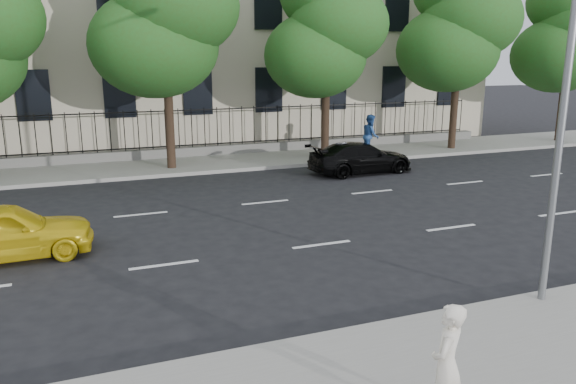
% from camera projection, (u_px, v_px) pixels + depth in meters
% --- Properties ---
extents(ground, '(120.00, 120.00, 0.00)m').
position_uv_depth(ground, '(369.00, 280.00, 12.13)').
color(ground, black).
rests_on(ground, ground).
extents(near_sidewalk, '(60.00, 4.00, 0.15)m').
position_uv_depth(near_sidewalk, '(499.00, 373.00, 8.48)').
color(near_sidewalk, gray).
rests_on(near_sidewalk, ground).
extents(far_sidewalk, '(60.00, 4.00, 0.15)m').
position_uv_depth(far_sidewalk, '(214.00, 163.00, 24.79)').
color(far_sidewalk, gray).
rests_on(far_sidewalk, ground).
extents(lane_markings, '(49.60, 4.62, 0.01)m').
position_uv_depth(lane_markings, '(290.00, 221.00, 16.43)').
color(lane_markings, silver).
rests_on(lane_markings, ground).
extents(iron_fence, '(30.00, 0.50, 2.20)m').
position_uv_depth(iron_fence, '(205.00, 144.00, 26.20)').
color(iron_fence, slate).
rests_on(iron_fence, far_sidewalk).
extents(street_light, '(0.25, 3.32, 8.05)m').
position_uv_depth(street_light, '(548.00, 32.00, 10.16)').
color(street_light, slate).
rests_on(street_light, near_sidewalk).
extents(tree_c, '(5.89, 5.50, 9.80)m').
position_uv_depth(tree_c, '(164.00, 10.00, 22.01)').
color(tree_c, '#382619').
rests_on(tree_c, far_sidewalk).
extents(tree_d, '(5.34, 4.94, 8.84)m').
position_uv_depth(tree_d, '(326.00, 28.00, 24.58)').
color(tree_d, '#382619').
rests_on(tree_d, far_sidewalk).
extents(tree_e, '(5.71, 5.31, 9.46)m').
position_uv_depth(tree_e, '(459.00, 23.00, 26.93)').
color(tree_e, '#382619').
rests_on(tree_e, far_sidewalk).
extents(tree_f, '(5.52, 5.12, 9.01)m').
position_uv_depth(tree_f, '(568.00, 32.00, 29.45)').
color(tree_f, '#382619').
rests_on(tree_f, far_sidewalk).
extents(yellow_taxi, '(4.07, 1.76, 1.37)m').
position_uv_depth(yellow_taxi, '(3.00, 232.00, 13.21)').
color(yellow_taxi, yellow).
rests_on(yellow_taxi, ground).
extents(black_sedan, '(4.46, 1.98, 1.27)m').
position_uv_depth(black_sedan, '(361.00, 158.00, 22.86)').
color(black_sedan, black).
rests_on(black_sedan, ground).
extents(woman_near, '(0.71, 0.68, 1.63)m').
position_uv_depth(woman_near, '(447.00, 364.00, 7.06)').
color(woman_near, white).
rests_on(woman_near, near_sidewalk).
extents(pedestrian_far, '(1.01, 1.13, 1.91)m').
position_uv_depth(pedestrian_far, '(370.00, 135.00, 25.80)').
color(pedestrian_far, '#244A8A').
rests_on(pedestrian_far, far_sidewalk).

